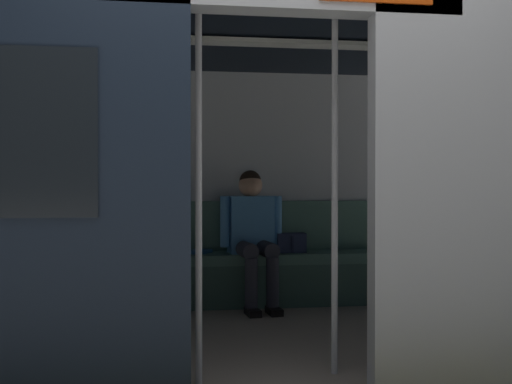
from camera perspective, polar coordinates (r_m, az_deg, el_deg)
The scene contains 7 objects.
train_car at distance 4.34m, azimuth -1.50°, elevation 6.24°, with size 6.40×2.97×2.21m.
bench_seat at distance 5.51m, azimuth -2.41°, elevation -6.72°, with size 2.94×0.44×0.46m.
person_seated at distance 5.45m, azimuth -0.29°, elevation -3.35°, with size 0.55×0.70×1.19m.
handbag at distance 5.61m, azimuth 3.16°, elevation -4.61°, with size 0.26×0.15×0.17m.
book at distance 5.54m, azimuth -5.17°, elevation -5.41°, with size 0.15×0.22×0.03m, color #26598C.
grab_pole_door at distance 3.35m, azimuth -5.22°, elevation 0.19°, with size 0.04×0.04×2.07m, color silver.
grab_pole_far at distance 3.54m, azimuth 7.15°, elevation 0.22°, with size 0.04×0.04×2.07m, color silver.
Camera 1 is at (0.56, 2.98, 1.07)m, focal length 44.11 mm.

